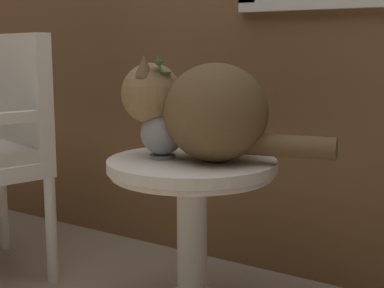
% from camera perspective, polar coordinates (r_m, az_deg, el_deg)
% --- Properties ---
extents(wicker_side_table, '(0.55, 0.55, 0.55)m').
position_cam_1_polar(wicker_side_table, '(1.86, 0.00, -6.41)').
color(wicker_side_table, silver).
rests_on(wicker_side_table, ground_plane).
extents(cat, '(0.69, 0.38, 0.33)m').
position_cam_1_polar(cat, '(1.78, 1.30, 3.54)').
color(cat, brown).
rests_on(cat, wicker_side_table).
extents(pewter_vase_with_ivy, '(0.14, 0.14, 0.32)m').
position_cam_1_polar(pewter_vase_with_ivy, '(1.82, -3.04, 1.62)').
color(pewter_vase_with_ivy, '#99999E').
rests_on(pewter_vase_with_ivy, wicker_side_table).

